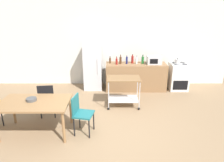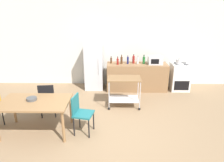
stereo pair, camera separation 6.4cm
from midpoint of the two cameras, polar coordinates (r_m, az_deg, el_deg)
The scene contains 19 objects.
ground_plane at distance 4.82m, azimuth -0.83°, elevation -13.93°, with size 12.00×12.00×0.00m, color #8C7051.
back_wall at distance 7.31m, azimuth -0.16°, elevation 10.19°, with size 8.40×0.12×2.90m, color silver.
kitchen_counter at distance 7.01m, azimuth 7.13°, elevation 1.17°, with size 2.00×0.64×0.90m, color olive.
dining_table at distance 4.81m, azimuth -20.23°, elevation -6.17°, with size 1.50×0.90×0.75m.
chair_teal at distance 4.60m, azimuth -8.30°, elevation -8.43°, with size 0.47×0.47×0.89m.
chair_black at distance 5.47m, azimuth -17.07°, elevation -4.38°, with size 0.44×0.44×0.89m.
stove_oven at distance 7.33m, azimuth 18.46°, elevation 1.13°, with size 0.60×0.61×0.92m.
refrigerator at distance 7.00m, azimuth -4.74°, elevation 4.02°, with size 0.60×0.63×1.55m.
kitchen_cart at distance 5.73m, azimuth 3.69°, elevation -1.74°, with size 0.91×0.57×0.85m.
bottle_olive_oil at distance 6.89m, azimuth 0.02°, elevation 5.73°, with size 0.06×0.06×0.23m.
bottle_soda at distance 6.74m, azimuth 1.84°, elevation 5.46°, with size 0.07×0.07×0.26m.
bottle_sesame_oil at distance 6.83m, azimuth 2.93°, elevation 5.80°, with size 0.07×0.07×0.30m.
bottle_sparkling_water at distance 6.84m, azimuth 4.67°, elevation 5.74°, with size 0.06×0.06×0.27m.
bottle_wine at distance 6.92m, azimuth 6.25°, elevation 5.94°, with size 0.08×0.08×0.30m.
bottle_hot_sauce at distance 6.85m, azimuth 7.41°, elevation 5.59°, with size 0.06×0.06×0.27m.
bottle_vinegar at distance 6.92m, azimuth 9.06°, elevation 5.75°, with size 0.08×0.08×0.29m.
microwave at distance 6.93m, azimuth 12.16°, elevation 5.66°, with size 0.46×0.35×0.26m.
fruit_bowl at distance 4.85m, azimuth -21.02°, elevation -4.65°, with size 0.23×0.23×0.06m, color #4C4C4C.
kettle at distance 7.06m, azimuth 18.24°, elevation 5.10°, with size 0.24×0.17×0.19m.
Camera 2 is at (0.16, -4.00, 2.69)m, focal length 32.99 mm.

